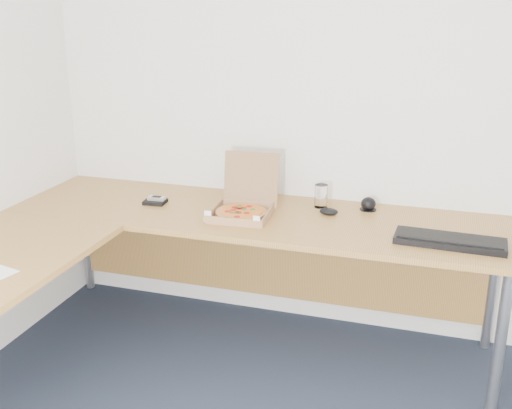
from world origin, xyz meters
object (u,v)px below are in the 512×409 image
(desk, at_px, (159,241))
(drinking_glass, at_px, (321,196))
(wallet, at_px, (155,202))
(pizza_box, at_px, (242,209))
(keyboard, at_px, (450,241))

(desk, bearing_deg, drinking_glass, 44.69)
(wallet, bearing_deg, pizza_box, -9.40)
(desk, height_order, wallet, wallet)
(pizza_box, bearing_deg, drinking_glass, 31.05)
(pizza_box, relative_size, drinking_glass, 2.74)
(drinking_glass, relative_size, keyboard, 0.25)
(desk, relative_size, wallet, 22.28)
(drinking_glass, bearing_deg, pizza_box, -144.72)
(desk, relative_size, keyboard, 5.23)
(pizza_box, xyz_separation_m, keyboard, (1.00, -0.09, -0.02))
(desk, distance_m, keyboard, 1.31)
(drinking_glass, distance_m, keyboard, 0.73)
(desk, height_order, drinking_glass, drinking_glass)
(keyboard, bearing_deg, pizza_box, 177.72)
(desk, distance_m, wallet, 0.48)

